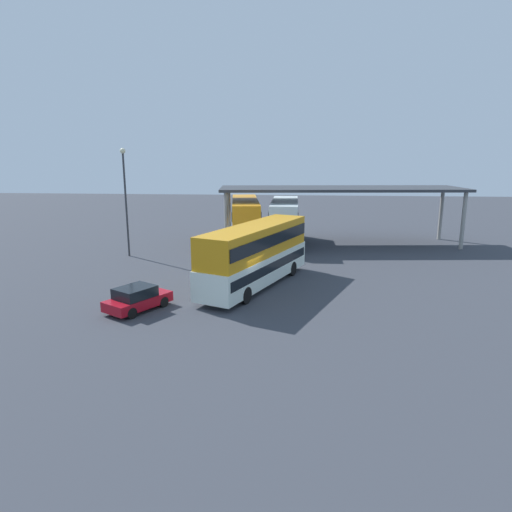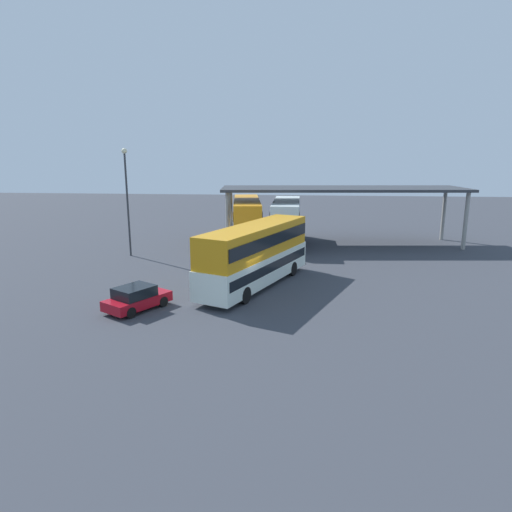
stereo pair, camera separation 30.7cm
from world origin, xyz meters
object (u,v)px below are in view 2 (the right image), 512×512
at_px(double_decker_near_canopy, 247,220).
at_px(double_decker_mid_row, 286,221).
at_px(double_decker_main, 256,253).
at_px(parked_hatchback, 137,298).
at_px(lamppost_tall, 127,191).

height_order(double_decker_near_canopy, double_decker_mid_row, double_decker_near_canopy).
distance_m(double_decker_main, double_decker_mid_row, 14.04).
distance_m(parked_hatchback, double_decker_mid_row, 20.71).
xyz_separation_m(double_decker_main, parked_hatchback, (-6.12, -5.22, -1.54)).
height_order(parked_hatchback, double_decker_mid_row, double_decker_mid_row).
bearing_deg(double_decker_main, double_decker_mid_row, 16.16).
distance_m(parked_hatchback, double_decker_near_canopy, 19.81).
bearing_deg(double_decker_mid_row, parked_hatchback, 158.43).
bearing_deg(lamppost_tall, double_decker_mid_row, 25.11).
height_order(double_decker_main, double_decker_near_canopy, double_decker_near_canopy).
relative_size(double_decker_main, parked_hatchback, 2.81).
bearing_deg(double_decker_mid_row, double_decker_near_canopy, 87.40).
distance_m(parked_hatchback, lamppost_tall, 14.94).
relative_size(parked_hatchback, double_decker_mid_row, 0.40).
xyz_separation_m(double_decker_main, double_decker_mid_row, (1.52, 13.96, 0.08)).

